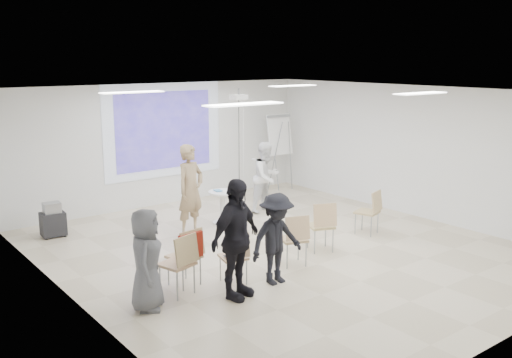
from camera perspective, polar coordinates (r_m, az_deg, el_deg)
floor at (r=11.03m, az=2.57°, el=-7.31°), size 8.00×9.00×0.10m
ceiling at (r=10.42m, az=2.73°, el=8.98°), size 8.00×9.00×0.10m
wall_back at (r=14.34m, az=-9.25°, el=3.46°), size 8.00×0.10×3.00m
wall_left at (r=8.63m, az=-18.32°, el=-2.72°), size 0.10×9.00×3.00m
wall_right at (r=13.56m, az=15.80°, el=2.67°), size 0.10×9.00×3.00m
projection_halo at (r=14.23m, az=-9.17°, el=4.82°), size 3.20×0.01×2.30m
projection_image at (r=14.22m, az=-9.14°, el=4.82°), size 2.60×0.01×1.90m
pedestal_table at (r=12.55m, az=-3.36°, el=-2.64°), size 0.73×0.73×0.76m
player_left at (r=11.74m, az=-6.57°, el=-0.50°), size 0.90×0.73×2.14m
player_right at (r=13.45m, az=1.07°, el=0.57°), size 1.01×0.87×1.85m
controller_left at (r=11.97m, az=-6.50°, el=1.41°), size 0.08×0.14×0.04m
controller_right at (r=13.47m, az=-0.19°, el=2.00°), size 0.06×0.13×0.04m
chair_far_left at (r=8.87m, az=-7.56°, el=-8.00°), size 0.57×0.60×0.98m
chair_left_mid at (r=9.21m, az=-6.89°, el=-7.30°), size 0.52×0.55×0.96m
chair_left_inner at (r=9.24m, az=-2.13°, el=-7.47°), size 0.51×0.53×0.88m
chair_center at (r=10.03m, az=3.91°, el=-5.69°), size 0.57×0.59×0.94m
chair_right_inner at (r=10.80m, az=6.65°, el=-4.35°), size 0.60×0.62×0.97m
chair_right_far at (r=12.01m, az=11.41°, el=-2.92°), size 0.56×0.58×0.93m
red_jacket at (r=9.04m, az=-6.54°, el=-6.66°), size 0.44×0.17×0.41m
laptop at (r=9.34m, az=-2.37°, el=-7.57°), size 0.37×0.31×0.03m
audience_left at (r=8.59m, az=-2.04°, el=-5.17°), size 1.41×1.09×2.13m
audience_mid at (r=9.19m, az=2.06°, el=-5.41°), size 1.11×0.61×1.70m
audience_outer at (r=8.41m, az=-10.94°, el=-7.34°), size 0.92×0.99×1.70m
flipchart_easel at (r=15.39m, az=2.38°, el=4.37°), size 0.91×0.68×2.10m
av_cart at (r=12.42m, az=-19.65°, el=-3.97°), size 0.50×0.42×0.71m
ceiling_projector at (r=11.68m, az=-1.71°, el=7.55°), size 0.30×0.25×3.00m
fluor_panel_nw at (r=11.02m, az=-12.27°, el=8.47°), size 1.20×0.30×0.02m
fluor_panel_ne at (r=13.25m, az=3.70°, el=9.29°), size 1.20×0.30×0.02m
fluor_panel_sw at (r=8.01m, az=-1.22°, el=7.48°), size 1.20×0.30×0.02m
fluor_panel_se at (r=10.88m, az=16.13°, el=8.24°), size 1.20×0.30×0.02m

